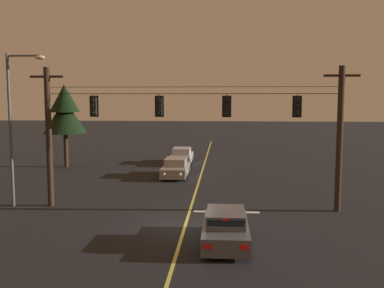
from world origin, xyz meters
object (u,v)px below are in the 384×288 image
(street_lamp_corner, at_px, (15,116))
(traffic_light_leftmost, at_px, (93,106))
(traffic_light_centre, at_px, (227,106))
(car_oncoming_trailing, at_px, (182,156))
(tree_verge_near, at_px, (65,111))
(traffic_light_left_inner, at_px, (159,106))
(car_oncoming_lead, at_px, (176,168))
(traffic_light_right_inner, at_px, (298,107))
(car_waiting_near_lane, at_px, (226,228))

(street_lamp_corner, bearing_deg, traffic_light_leftmost, 3.47)
(traffic_light_centre, bearing_deg, street_lamp_corner, -178.71)
(car_oncoming_trailing, relative_size, tree_verge_near, 0.63)
(traffic_light_centre, xyz_separation_m, tree_verge_near, (-13.51, 13.09, -0.70))
(traffic_light_left_inner, distance_m, car_oncoming_trailing, 16.50)
(traffic_light_centre, height_order, car_oncoming_lead, traffic_light_centre)
(traffic_light_left_inner, bearing_deg, traffic_light_right_inner, 0.00)
(traffic_light_centre, distance_m, street_lamp_corner, 11.20)
(car_oncoming_trailing, bearing_deg, traffic_light_left_inner, -88.61)
(traffic_light_leftmost, height_order, car_waiting_near_lane, traffic_light_leftmost)
(traffic_light_right_inner, xyz_separation_m, car_oncoming_lead, (-7.32, 9.21, -4.76))
(car_oncoming_lead, xyz_separation_m, street_lamp_corner, (-7.47, -9.46, 4.24))
(traffic_light_centre, xyz_separation_m, traffic_light_right_inner, (3.60, 0.00, 0.00))
(traffic_light_centre, relative_size, traffic_light_right_inner, 1.00)
(traffic_light_leftmost, height_order, tree_verge_near, tree_verge_near)
(traffic_light_left_inner, bearing_deg, car_waiting_near_lane, -57.41)
(car_waiting_near_lane, bearing_deg, tree_verge_near, 125.98)
(traffic_light_left_inner, bearing_deg, car_oncoming_lead, 91.12)
(traffic_light_centre, distance_m, traffic_light_right_inner, 3.60)
(car_oncoming_trailing, bearing_deg, street_lamp_corner, -114.38)
(car_oncoming_lead, bearing_deg, tree_verge_near, 158.41)
(traffic_light_centre, relative_size, car_oncoming_lead, 0.28)
(street_lamp_corner, bearing_deg, car_oncoming_lead, 51.70)
(car_waiting_near_lane, height_order, street_lamp_corner, street_lamp_corner)
(traffic_light_centre, distance_m, car_waiting_near_lane, 7.26)
(traffic_light_leftmost, bearing_deg, traffic_light_centre, 0.00)
(tree_verge_near, bearing_deg, traffic_light_right_inner, -37.41)
(traffic_light_right_inner, relative_size, street_lamp_corner, 0.15)
(traffic_light_left_inner, height_order, traffic_light_centre, same)
(car_oncoming_trailing, relative_size, street_lamp_corner, 0.54)
(traffic_light_right_inner, bearing_deg, traffic_light_leftmost, 180.00)
(tree_verge_near, bearing_deg, car_oncoming_trailing, 15.73)
(traffic_light_leftmost, relative_size, car_waiting_near_lane, 0.28)
(traffic_light_centre, bearing_deg, traffic_light_right_inner, 0.00)
(traffic_light_left_inner, height_order, street_lamp_corner, street_lamp_corner)
(street_lamp_corner, bearing_deg, traffic_light_left_inner, 1.89)
(traffic_light_leftmost, height_order, car_oncoming_trailing, traffic_light_leftmost)
(traffic_light_left_inner, height_order, car_oncoming_lead, traffic_light_left_inner)
(traffic_light_right_inner, height_order, street_lamp_corner, street_lamp_corner)
(car_oncoming_lead, bearing_deg, traffic_light_leftmost, -109.83)
(car_oncoming_lead, height_order, car_oncoming_trailing, same)
(street_lamp_corner, height_order, tree_verge_near, street_lamp_corner)
(traffic_light_centre, relative_size, street_lamp_corner, 0.15)
(traffic_light_right_inner, distance_m, car_oncoming_lead, 12.69)
(traffic_light_left_inner, relative_size, car_oncoming_lead, 0.28)
(car_oncoming_lead, bearing_deg, traffic_light_right_inner, -51.54)
(car_oncoming_lead, xyz_separation_m, tree_verge_near, (-9.80, 3.88, 4.07))
(traffic_light_leftmost, xyz_separation_m, car_oncoming_trailing, (3.12, 15.79, -4.76))
(traffic_light_leftmost, relative_size, car_oncoming_lead, 0.28)
(traffic_light_left_inner, bearing_deg, tree_verge_near, 127.32)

